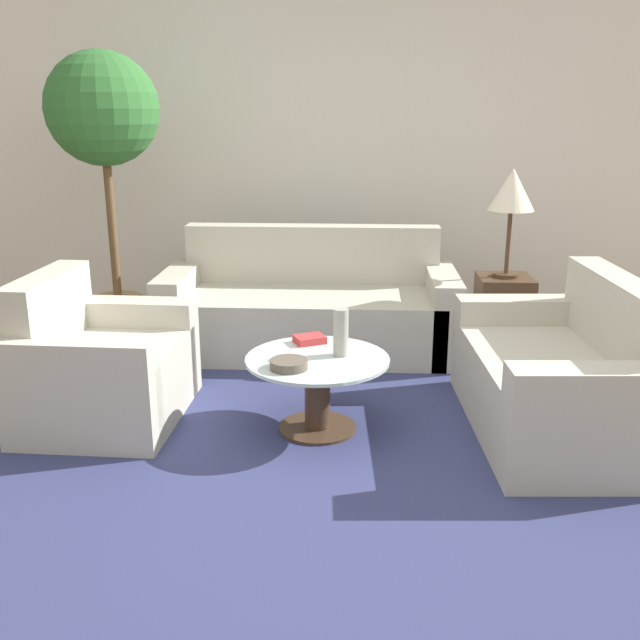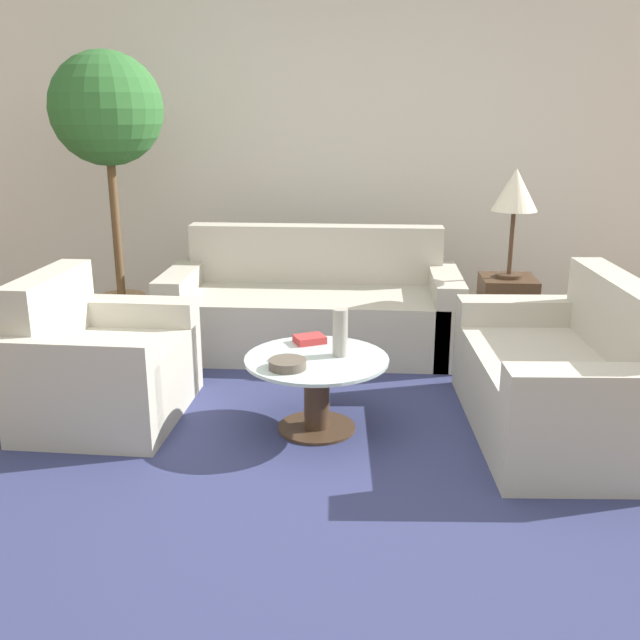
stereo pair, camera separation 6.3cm
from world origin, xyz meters
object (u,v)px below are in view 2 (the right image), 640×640
(loveseat, at_px, (567,383))
(table_lamp, at_px, (515,193))
(coffee_table, at_px, (317,383))
(book_stack, at_px, (310,339))
(vase, at_px, (340,332))
(sofa_main, at_px, (313,310))
(bowl, at_px, (288,364))
(armchair, at_px, (98,369))
(potted_plant, at_px, (108,128))

(loveseat, relative_size, table_lamp, 2.01)
(coffee_table, xyz_separation_m, table_lamp, (1.21, 1.22, 0.88))
(book_stack, bearing_deg, vase, -74.73)
(sofa_main, distance_m, bowl, 1.58)
(loveseat, height_order, coffee_table, loveseat)
(loveseat, bearing_deg, armchair, -93.98)
(loveseat, distance_m, book_stack, 1.41)
(loveseat, bearing_deg, potted_plant, -118.54)
(vase, bearing_deg, potted_plant, 140.30)
(coffee_table, distance_m, potted_plant, 2.48)
(potted_plant, relative_size, vase, 8.02)
(sofa_main, bearing_deg, bowl, -90.04)
(loveseat, bearing_deg, coffee_table, -90.19)
(armchair, bearing_deg, book_stack, -81.36)
(potted_plant, relative_size, book_stack, 10.28)
(sofa_main, distance_m, vase, 1.41)
(sofa_main, relative_size, book_stack, 10.27)
(vase, height_order, book_stack, vase)
(vase, distance_m, book_stack, 0.29)
(coffee_table, height_order, bowl, bowl)
(coffee_table, bearing_deg, potted_plant, 137.28)
(table_lamp, distance_m, bowl, 2.07)
(potted_plant, bearing_deg, sofa_main, -1.67)
(potted_plant, distance_m, vase, 2.41)
(coffee_table, bearing_deg, bowl, -127.82)
(loveseat, xyz_separation_m, vase, (-1.21, -0.03, 0.26))
(coffee_table, height_order, book_stack, book_stack)
(loveseat, xyz_separation_m, bowl, (-1.47, -0.24, 0.16))
(loveseat, bearing_deg, table_lamp, -177.09)
(loveseat, relative_size, coffee_table, 1.89)
(table_lamp, height_order, vase, table_lamp)
(armchair, relative_size, loveseat, 0.69)
(coffee_table, relative_size, bowl, 3.99)
(armchair, relative_size, potted_plant, 0.48)
(armchair, xyz_separation_m, vase, (1.36, -0.06, 0.26))
(table_lamp, height_order, book_stack, table_lamp)
(potted_plant, height_order, bowl, potted_plant)
(potted_plant, bearing_deg, bowl, -48.55)
(armchair, distance_m, loveseat, 2.57)
(loveseat, bearing_deg, book_stack, -100.48)
(bowl, xyz_separation_m, book_stack, (0.08, 0.42, -0.00))
(coffee_table, xyz_separation_m, potted_plant, (-1.56, 1.44, 1.29))
(sofa_main, height_order, bowl, sofa_main)
(loveseat, distance_m, potted_plant, 3.45)
(sofa_main, bearing_deg, loveseat, -42.25)
(table_lamp, xyz_separation_m, bowl, (-1.34, -1.40, -0.71))
(table_lamp, relative_size, book_stack, 3.59)
(vase, bearing_deg, coffee_table, -160.26)
(loveseat, bearing_deg, bowl, -83.75)
(potted_plant, bearing_deg, coffee_table, -42.72)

